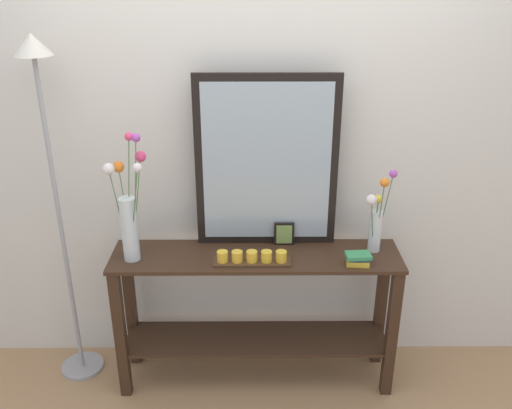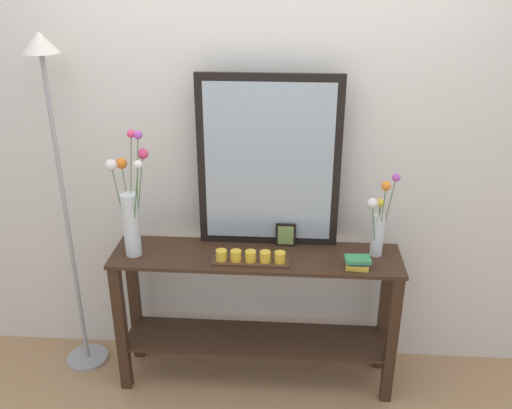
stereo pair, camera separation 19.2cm
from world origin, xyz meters
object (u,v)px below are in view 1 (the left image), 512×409
picture_frame_small (284,234)px  book_stack (358,258)px  vase_right (377,219)px  candle_tray (252,258)px  tall_vase_left (129,213)px  console_table (256,303)px  mirror_leaning (267,163)px  floor_lamp (51,162)px

picture_frame_small → book_stack: (0.36, -0.21, -0.03)m
book_stack → vase_right: bearing=50.9°
candle_tray → book_stack: 0.53m
tall_vase_left → book_stack: 1.17m
console_table → candle_tray: 0.34m
mirror_leaning → book_stack: mirror_leaning is taller
picture_frame_small → tall_vase_left: bearing=-169.8°
console_table → vase_right: (0.62, 0.03, 0.49)m
tall_vase_left → picture_frame_small: 0.82m
picture_frame_small → floor_lamp: bearing=-178.1°
vase_right → candle_tray: (-0.64, -0.12, -0.16)m
console_table → tall_vase_left: 0.84m
picture_frame_small → floor_lamp: size_ratio=0.07×
tall_vase_left → vase_right: tall_vase_left is taller
candle_tray → picture_frame_small: (0.17, 0.20, 0.04)m
console_table → tall_vase_left: size_ratio=2.28×
console_table → book_stack: (0.51, -0.10, 0.33)m
picture_frame_small → console_table: bearing=-143.5°
console_table → floor_lamp: (-1.02, 0.07, 0.78)m
floor_lamp → vase_right: bearing=-1.3°
candle_tray → vase_right: bearing=10.7°
candle_tray → book_stack: candle_tray is taller
mirror_leaning → vase_right: 0.63m
mirror_leaning → tall_vase_left: size_ratio=1.38×
book_stack → candle_tray: bearing=178.9°
floor_lamp → mirror_leaning: bearing=3.7°
picture_frame_small → floor_lamp: 1.24m
vase_right → picture_frame_small: size_ratio=3.47×
console_table → floor_lamp: 1.29m
floor_lamp → candle_tray: bearing=-9.1°
candle_tray → floor_lamp: 1.11m
book_stack → mirror_leaning: bearing=152.3°
mirror_leaning → vase_right: bearing=-10.9°
console_table → vase_right: size_ratio=3.34×
mirror_leaning → tall_vase_left: mirror_leaning is taller
vase_right → candle_tray: bearing=-169.3°
vase_right → book_stack: bearing=-129.1°
console_table → tall_vase_left: bearing=-177.3°
picture_frame_small → book_stack: size_ratio=1.00×
console_table → mirror_leaning: size_ratio=1.65×
tall_vase_left → picture_frame_small: bearing=10.2°
mirror_leaning → tall_vase_left: 0.74m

